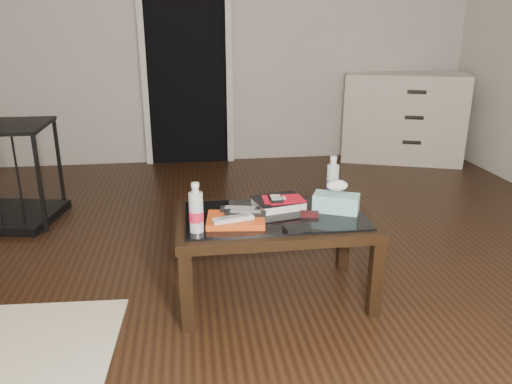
# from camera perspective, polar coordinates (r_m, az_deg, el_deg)

# --- Properties ---
(ground) EXTENTS (5.00, 5.00, 0.00)m
(ground) POSITION_cam_1_polar(r_m,az_deg,el_deg) (3.03, 0.86, -8.54)
(ground) COLOR black
(ground) RESTS_ON ground
(doorway) EXTENTS (0.90, 0.08, 2.07)m
(doorway) POSITION_cam_1_polar(r_m,az_deg,el_deg) (5.14, -7.95, 14.57)
(doorway) COLOR black
(doorway) RESTS_ON ground
(coffee_table) EXTENTS (1.00, 0.60, 0.46)m
(coffee_table) POSITION_cam_1_polar(r_m,az_deg,el_deg) (2.57, 2.13, -3.93)
(coffee_table) COLOR black
(coffee_table) RESTS_ON ground
(dresser) EXTENTS (1.30, 0.88, 0.90)m
(dresser) POSITION_cam_1_polar(r_m,az_deg,el_deg) (5.45, 16.43, 8.13)
(dresser) COLOR beige
(dresser) RESTS_ON ground
(magazines) EXTENTS (0.30, 0.24, 0.03)m
(magazines) POSITION_cam_1_polar(r_m,az_deg,el_deg) (2.44, -2.32, -3.20)
(magazines) COLOR #C64512
(magazines) RESTS_ON coffee_table
(remote_silver) EXTENTS (0.21, 0.10, 0.02)m
(remote_silver) POSITION_cam_1_polar(r_m,az_deg,el_deg) (2.39, -2.65, -3.05)
(remote_silver) COLOR silver
(remote_silver) RESTS_ON magazines
(remote_black_front) EXTENTS (0.21, 0.09, 0.02)m
(remote_black_front) POSITION_cam_1_polar(r_m,az_deg,el_deg) (2.45, -1.19, -2.42)
(remote_black_front) COLOR black
(remote_black_front) RESTS_ON magazines
(remote_black_back) EXTENTS (0.21, 0.09, 0.02)m
(remote_black_back) POSITION_cam_1_polar(r_m,az_deg,el_deg) (2.51, -1.81, -1.95)
(remote_black_back) COLOR black
(remote_black_back) RESTS_ON magazines
(textbook) EXTENTS (0.29, 0.25, 0.05)m
(textbook) POSITION_cam_1_polar(r_m,az_deg,el_deg) (2.64, 2.58, -1.25)
(textbook) COLOR black
(textbook) RESTS_ON coffee_table
(dvd_mailers) EXTENTS (0.19, 0.14, 0.01)m
(dvd_mailers) POSITION_cam_1_polar(r_m,az_deg,el_deg) (2.63, 2.87, -0.76)
(dvd_mailers) COLOR red
(dvd_mailers) RESTS_ON textbook
(ipod) EXTENTS (0.06, 0.10, 0.02)m
(ipod) POSITION_cam_1_polar(r_m,az_deg,el_deg) (2.60, 2.28, -0.74)
(ipod) COLOR black
(ipod) RESTS_ON dvd_mailers
(flip_phone) EXTENTS (0.10, 0.07, 0.02)m
(flip_phone) POSITION_cam_1_polar(r_m,az_deg,el_deg) (2.54, 6.16, -2.53)
(flip_phone) COLOR black
(flip_phone) RESTS_ON coffee_table
(wallet) EXTENTS (0.13, 0.09, 0.02)m
(wallet) POSITION_cam_1_polar(r_m,az_deg,el_deg) (2.36, 4.70, -4.16)
(wallet) COLOR black
(wallet) RESTS_ON coffee_table
(water_bottle_left) EXTENTS (0.07, 0.07, 0.24)m
(water_bottle_left) POSITION_cam_1_polar(r_m,az_deg,el_deg) (2.32, -6.87, -1.75)
(water_bottle_left) COLOR #B7BDC3
(water_bottle_left) RESTS_ON coffee_table
(water_bottle_right) EXTENTS (0.08, 0.08, 0.24)m
(water_bottle_right) POSITION_cam_1_polar(r_m,az_deg,el_deg) (2.78, 8.76, 1.67)
(water_bottle_right) COLOR silver
(water_bottle_right) RESTS_ON coffee_table
(tissue_box) EXTENTS (0.26, 0.21, 0.09)m
(tissue_box) POSITION_cam_1_polar(r_m,az_deg,el_deg) (2.61, 9.14, -1.22)
(tissue_box) COLOR teal
(tissue_box) RESTS_ON coffee_table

